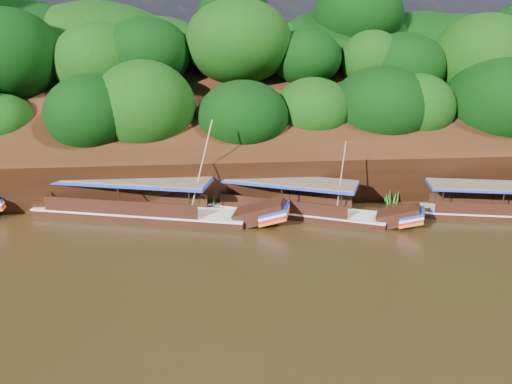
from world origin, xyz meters
The scene contains 5 objects.
ground centered at (0.00, 0.00, 0.00)m, with size 160.00×160.00×0.00m, color black.
riverbank centered at (-0.01, 22.73, 1.89)m, with size 120.00×30.06×19.40m.
boat_1 centered at (0.42, 7.66, 0.56)m, with size 13.84×7.45×6.07m.
boat_2 centered at (-9.89, 8.35, 0.61)m, with size 17.22×6.65×7.25m.
reeds centered at (-3.76, 9.58, 0.87)m, with size 49.32×2.52×2.04m.
Camera 1 is at (-5.88, -23.34, 12.14)m, focal length 35.00 mm.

